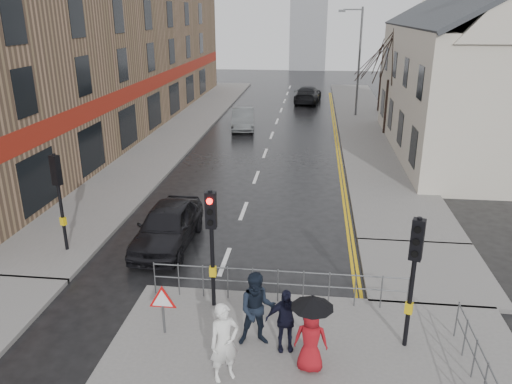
% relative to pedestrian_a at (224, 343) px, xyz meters
% --- Properties ---
extents(ground, '(120.00, 120.00, 0.00)m').
position_rel_pedestrian_a_xyz_m(ground, '(-1.02, 2.66, -1.07)').
color(ground, black).
rests_on(ground, ground).
extents(left_pavement, '(4.00, 44.00, 0.14)m').
position_rel_pedestrian_a_xyz_m(left_pavement, '(-7.52, 25.66, -1.00)').
color(left_pavement, '#605E5B').
rests_on(left_pavement, ground).
extents(right_pavement, '(4.00, 40.00, 0.14)m').
position_rel_pedestrian_a_xyz_m(right_pavement, '(5.48, 27.66, -1.00)').
color(right_pavement, '#605E5B').
rests_on(right_pavement, ground).
extents(pavement_bridge_right, '(4.00, 4.20, 0.14)m').
position_rel_pedestrian_a_xyz_m(pavement_bridge_right, '(5.48, 5.66, -1.00)').
color(pavement_bridge_right, '#605E5B').
rests_on(pavement_bridge_right, ground).
extents(building_left_terrace, '(8.00, 42.00, 10.00)m').
position_rel_pedestrian_a_xyz_m(building_left_terrace, '(-13.02, 24.66, 3.93)').
color(building_left_terrace, '#937055').
rests_on(building_left_terrace, ground).
extents(building_right_cream, '(9.00, 16.40, 10.10)m').
position_rel_pedestrian_a_xyz_m(building_right_cream, '(10.98, 20.66, 3.71)').
color(building_right_cream, beige).
rests_on(building_right_cream, ground).
extents(church_tower, '(5.00, 5.00, 18.00)m').
position_rel_pedestrian_a_xyz_m(church_tower, '(0.48, 64.66, 7.93)').
color(church_tower, gray).
rests_on(church_tower, ground).
extents(traffic_signal_near_left, '(0.28, 0.27, 3.40)m').
position_rel_pedestrian_a_xyz_m(traffic_signal_near_left, '(-0.82, 2.86, 1.39)').
color(traffic_signal_near_left, black).
rests_on(traffic_signal_near_left, near_pavement).
extents(traffic_signal_near_right, '(0.34, 0.33, 3.40)m').
position_rel_pedestrian_a_xyz_m(traffic_signal_near_right, '(4.18, 1.66, 1.39)').
color(traffic_signal_near_right, black).
rests_on(traffic_signal_near_right, near_pavement).
extents(traffic_signal_far_left, '(0.34, 0.33, 3.40)m').
position_rel_pedestrian_a_xyz_m(traffic_signal_far_left, '(-6.52, 5.67, 1.39)').
color(traffic_signal_far_left, black).
rests_on(traffic_signal_far_left, left_pavement).
extents(guard_railing_front, '(7.14, 0.04, 1.00)m').
position_rel_pedestrian_a_xyz_m(guard_railing_front, '(0.93, 3.26, -0.21)').
color(guard_railing_front, '#595B5E').
rests_on(guard_railing_front, near_pavement).
extents(guard_railing_side, '(0.04, 4.54, 1.00)m').
position_rel_pedestrian_a_xyz_m(guard_railing_side, '(5.48, -0.09, -0.23)').
color(guard_railing_side, '#595B5E').
rests_on(guard_railing_side, near_pavement).
extents(warning_sign, '(0.80, 0.07, 1.35)m').
position_rel_pedestrian_a_xyz_m(warning_sign, '(-1.82, 1.46, -0.03)').
color(warning_sign, '#595B5E').
rests_on(warning_sign, near_pavement).
extents(street_lamp, '(1.83, 0.25, 8.00)m').
position_rel_pedestrian_a_xyz_m(street_lamp, '(4.80, 30.66, 3.63)').
color(street_lamp, '#595B5E').
rests_on(street_lamp, right_pavement).
extents(tree_near, '(2.40, 2.40, 6.58)m').
position_rel_pedestrian_a_xyz_m(tree_near, '(6.48, 24.66, 4.06)').
color(tree_near, black).
rests_on(tree_near, right_pavement).
extents(tree_far, '(2.40, 2.40, 5.64)m').
position_rel_pedestrian_a_xyz_m(tree_far, '(6.98, 32.66, 3.35)').
color(tree_far, black).
rests_on(tree_far, right_pavement).
extents(pedestrian_a, '(0.81, 0.75, 1.86)m').
position_rel_pedestrian_a_xyz_m(pedestrian_a, '(0.00, 0.00, 0.00)').
color(pedestrian_a, silver).
rests_on(pedestrian_a, near_pavement).
extents(pedestrian_b, '(1.04, 0.87, 1.92)m').
position_rel_pedestrian_a_xyz_m(pedestrian_b, '(0.58, 1.31, 0.03)').
color(pedestrian_b, black).
rests_on(pedestrian_b, near_pavement).
extents(pedestrian_with_umbrella, '(0.96, 0.96, 1.92)m').
position_rel_pedestrian_a_xyz_m(pedestrian_with_umbrella, '(1.87, 0.52, 0.15)').
color(pedestrian_with_umbrella, maroon).
rests_on(pedestrian_with_umbrella, near_pavement).
extents(pedestrian_d, '(1.00, 0.55, 1.62)m').
position_rel_pedestrian_a_xyz_m(pedestrian_d, '(1.25, 1.18, -0.12)').
color(pedestrian_d, black).
rests_on(pedestrian_d, near_pavement).
extents(car_parked, '(1.85, 4.48, 1.52)m').
position_rel_pedestrian_a_xyz_m(car_parked, '(-3.22, 6.66, -0.31)').
color(car_parked, black).
rests_on(car_parked, ground).
extents(car_mid, '(2.04, 4.51, 1.43)m').
position_rel_pedestrian_a_xyz_m(car_mid, '(-3.20, 25.30, -0.35)').
color(car_mid, '#4B4E50').
rests_on(car_mid, ground).
extents(car_far, '(2.58, 5.32, 1.49)m').
position_rel_pedestrian_a_xyz_m(car_far, '(1.11, 36.49, -0.33)').
color(car_far, black).
rests_on(car_far, ground).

